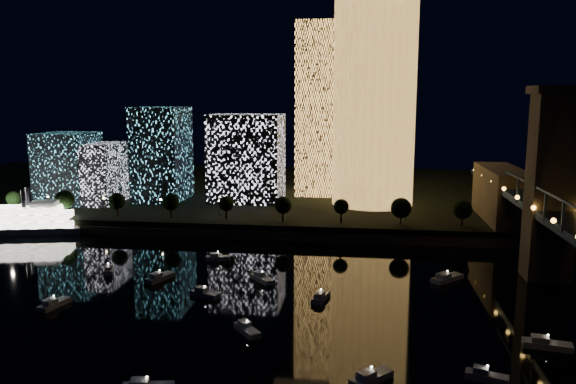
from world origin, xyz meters
The scene contains 10 objects.
ground centered at (0.00, 0.00, 0.00)m, with size 520.00×520.00×0.00m, color black.
far_bank centered at (0.00, 160.00, 2.50)m, with size 420.00×160.00×5.00m, color black.
seawall centered at (0.00, 82.00, 1.50)m, with size 420.00×6.00×3.00m, color #6B5E4C.
tower_cylindrical centered at (21.01, 124.35, 46.39)m, with size 34.00×34.00×82.53m.
tower_rectangular centered at (-0.12, 146.71, 41.77)m, with size 23.11×23.11×73.54m, color #FFB351.
midrise_blocks centered at (-64.32, 120.20, 21.35)m, with size 95.26×37.11×38.27m.
riverboat centered at (-108.13, 77.37, 4.19)m, with size 55.23×22.86×16.33m.
motorboats centered at (-5.38, 17.36, 0.81)m, with size 124.10×78.23×2.78m.
esplanade_trees centered at (-26.04, 88.00, 10.47)m, with size 165.85×6.94×8.97m.
street_lamps centered at (-34.00, 94.00, 9.02)m, with size 132.70×0.70×5.65m.
Camera 1 is at (16.26, -99.72, 47.11)m, focal length 35.00 mm.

